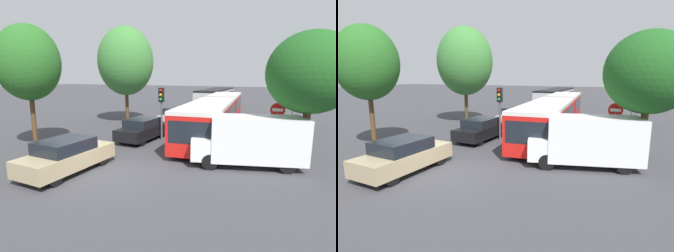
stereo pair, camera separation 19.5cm
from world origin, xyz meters
The scene contains 14 objects.
ground_plane centered at (0.00, 0.00, 0.00)m, with size 200.00×200.00×0.00m, color #3D3D42.
articulated_bus centered at (1.78, 10.89, 1.44)m, with size 4.12×16.91×2.49m.
city_bus_rear centered at (-2.00, 25.50, 1.43)m, with size 2.69×11.52×2.47m.
queued_car_tan centered at (-1.97, -0.47, 0.75)m, with size 1.96×4.31×1.47m.
queued_car_black centered at (-1.88, 5.99, 0.73)m, with size 1.92×4.22×1.44m.
queued_car_silver centered at (-1.84, 11.91, 0.78)m, with size 2.03×4.47×1.53m.
white_van centered at (5.16, 3.68, 1.24)m, with size 5.34×3.25×2.31m.
traffic_light centered at (-0.80, 6.54, 2.50)m, with size 0.33×0.37×3.40m.
no_entry_sign centered at (6.16, 5.48, 1.88)m, with size 0.70×0.08×2.82m.
direction_sign_post centered at (6.97, 10.04, 2.57)m, with size 0.27×1.39×3.60m.
tree_left_near centered at (-6.69, 1.78, 4.84)m, with size 3.46×3.46×6.94m.
tree_left_mid centered at (-6.59, 11.33, 5.25)m, with size 4.85×4.85×8.36m.
tree_right_near centered at (7.41, 4.44, 4.26)m, with size 3.76×3.76×6.06m.
tree_right_mid centered at (8.01, 14.87, 5.00)m, with size 3.88×3.88×7.21m.
Camera 2 is at (6.69, -8.52, 4.12)m, focal length 28.00 mm.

